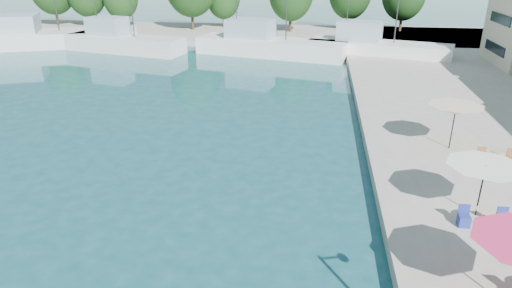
# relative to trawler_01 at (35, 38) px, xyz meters

# --- Properties ---
(quay_far) EXTENTS (90.00, 16.00, 0.60)m
(quay_far) POSITION_rel_trawler_01_xyz_m (22.86, 10.79, -0.77)
(quay_far) COLOR #A59F95
(quay_far) RESTS_ON ground
(trawler_01) EXTENTS (23.34, 14.01, 10.20)m
(trawler_01) POSITION_rel_trawler_01_xyz_m (0.00, 0.00, 0.00)
(trawler_01) COLOR silver
(trawler_01) RESTS_ON ground
(trawler_02) EXTENTS (14.55, 6.86, 10.20)m
(trawler_02) POSITION_rel_trawler_01_xyz_m (11.63, -1.47, 0.00)
(trawler_02) COLOR silver
(trawler_02) RESTS_ON ground
(trawler_03) EXTENTS (17.04, 8.07, 10.20)m
(trawler_03) POSITION_rel_trawler_01_xyz_m (28.35, -1.22, 0.00)
(trawler_03) COLOR white
(trawler_03) RESTS_ON ground
(trawler_04) EXTENTS (15.15, 7.86, 10.20)m
(trawler_04) POSITION_rel_trawler_01_xyz_m (39.91, -1.37, 0.00)
(trawler_04) COLOR silver
(trawler_04) RESTS_ON ground
(umbrella_white) EXTENTS (2.99, 2.99, 2.21)m
(umbrella_white) POSITION_rel_trawler_01_xyz_m (40.58, -34.45, 1.49)
(umbrella_white) COLOR black
(umbrella_white) RESTS_ON quay_right
(umbrella_cream) EXTENTS (2.87, 2.87, 2.43)m
(umbrella_cream) POSITION_rel_trawler_01_xyz_m (41.25, -27.40, 1.71)
(umbrella_cream) COLOR black
(umbrella_cream) RESTS_ON quay_right
(cafe_table_02) EXTENTS (1.82, 0.70, 0.76)m
(cafe_table_02) POSITION_rel_trawler_01_xyz_m (40.56, -35.35, -0.18)
(cafe_table_02) COLOR black
(cafe_table_02) RESTS_ON quay_right
(cafe_table_03) EXTENTS (1.82, 0.70, 0.76)m
(cafe_table_03) POSITION_rel_trawler_01_xyz_m (43.01, -29.30, -0.18)
(cafe_table_03) COLOR black
(cafe_table_03) RESTS_ON quay_right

